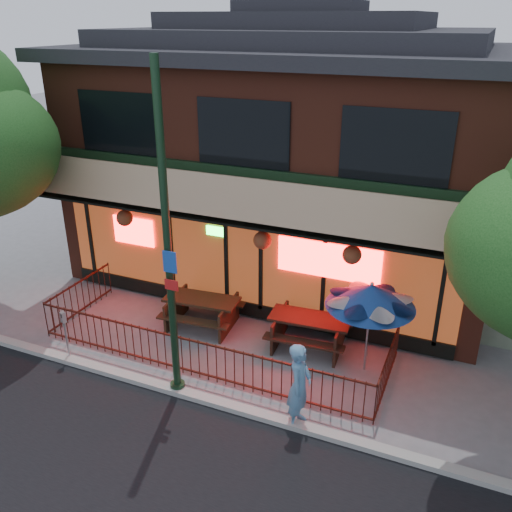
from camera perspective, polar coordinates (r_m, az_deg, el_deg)
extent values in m
plane|color=gray|center=(12.71, -7.27, -12.82)|extent=(80.00, 80.00, 0.00)
cube|color=#999993|center=(12.34, -8.47, -13.84)|extent=(80.00, 0.25, 0.12)
cube|color=maroon|center=(17.31, 4.27, 9.42)|extent=(12.00, 8.00, 6.50)
cube|color=#59230F|center=(14.30, -1.25, -0.51)|extent=(11.00, 0.06, 2.60)
cube|color=#FF0C0C|center=(13.34, 7.62, -0.49)|extent=(2.60, 0.04, 0.90)
cube|color=#FF0C0C|center=(15.72, -12.76, 2.57)|extent=(1.30, 0.04, 0.80)
cube|color=tan|center=(13.21, -2.19, 6.22)|extent=(12.20, 1.33, 1.26)
cube|color=black|center=(15.11, -14.27, 13.44)|extent=(2.40, 0.06, 1.60)
cube|color=black|center=(13.27, -1.39, 12.78)|extent=(2.40, 0.06, 1.60)
cube|color=black|center=(12.25, 14.43, 11.11)|extent=(2.40, 0.06, 1.60)
cube|color=black|center=(14.91, -1.25, -5.46)|extent=(11.00, 0.12, 0.40)
cube|color=#FFC672|center=(12.71, 22.05, -1.17)|extent=(0.18, 0.18, 0.32)
cube|color=#3E140D|center=(12.31, -7.03, -8.77)|extent=(8.40, 0.04, 0.04)
cube|color=#3E140D|center=(12.78, -6.84, -11.90)|extent=(8.40, 0.04, 0.04)
cube|color=#3E140D|center=(15.48, -18.23, -2.67)|extent=(0.04, 2.60, 0.04)
cube|color=#3E140D|center=(12.18, 13.90, -9.75)|extent=(0.04, 2.60, 0.04)
cylinder|color=#3E140D|center=(12.56, -6.92, -10.50)|extent=(0.02, 0.02, 1.00)
cylinder|color=#15301C|center=(10.68, -9.30, 1.24)|extent=(0.16, 0.16, 7.00)
cylinder|color=#15301C|center=(12.38, -8.24, -13.44)|extent=(0.32, 0.32, 0.20)
cube|color=#194CB2|center=(10.62, -9.07, -0.63)|extent=(0.30, 0.02, 0.45)
cube|color=red|center=(10.84, -8.90, -3.04)|extent=(0.30, 0.02, 0.22)
cube|color=#352113|center=(14.73, -8.39, -5.47)|extent=(0.20, 1.40, 0.80)
cube|color=#352113|center=(14.19, -2.86, -6.43)|extent=(0.20, 1.40, 0.80)
cube|color=#352113|center=(14.25, -5.75, -4.56)|extent=(2.01, 0.99, 0.06)
cube|color=#352113|center=(13.94, -6.65, -6.82)|extent=(1.96, 0.49, 0.05)
cube|color=#352113|center=(14.88, -4.80, -4.62)|extent=(1.96, 0.49, 0.05)
cube|color=black|center=(13.74, 2.51, -7.51)|extent=(0.18, 1.42, 0.81)
cube|color=black|center=(13.47, 8.82, -8.51)|extent=(0.18, 1.42, 0.81)
cube|color=black|center=(13.37, 5.70, -6.55)|extent=(2.02, 0.97, 0.07)
cube|color=black|center=(13.05, 5.02, -9.06)|extent=(1.98, 0.46, 0.05)
cube|color=black|center=(14.05, 6.22, -6.52)|extent=(1.98, 0.46, 0.05)
cylinder|color=gray|center=(12.62, 11.66, -7.72)|extent=(0.05, 0.05, 2.09)
cone|color=navy|center=(12.18, 12.01, -4.10)|extent=(2.00, 2.00, 0.52)
sphere|color=gray|center=(12.05, 12.12, -2.90)|extent=(0.09, 0.09, 0.09)
imported|color=#588AB1|center=(10.95, 4.60, -13.45)|extent=(0.46, 0.69, 1.85)
cylinder|color=#A1A3AA|center=(13.74, -19.28, -8.41)|extent=(0.05, 0.05, 1.05)
cube|color=#A1A3AA|center=(13.42, -19.65, -6.09)|extent=(0.14, 0.13, 0.27)
cube|color=black|center=(13.37, -19.82, -5.97)|extent=(0.07, 0.03, 0.10)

